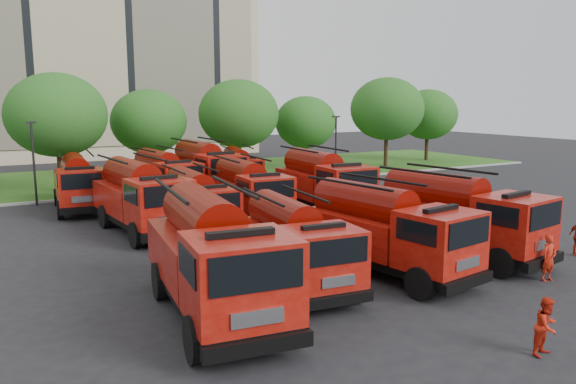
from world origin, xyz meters
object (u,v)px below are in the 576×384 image
fire_truck_1 (295,244)px  fire_truck_7 (323,182)px  firefighter_3 (437,232)px  firefighter_5 (384,212)px  fire_truck_3 (458,216)px  firefighter_0 (547,281)px  fire_truck_8 (78,183)px  fire_truck_0 (214,257)px  fire_truck_5 (196,203)px  fire_truck_6 (248,191)px  fire_truck_4 (141,197)px  fire_truck_10 (205,170)px  fire_truck_2 (386,230)px  firefighter_1 (545,355)px  fire_truck_9 (164,177)px  fire_truck_11 (239,170)px  firefighter_4 (254,262)px

fire_truck_1 → fire_truck_7: fire_truck_7 is taller
firefighter_3 → firefighter_5: firefighter_3 is taller
fire_truck_1 → fire_truck_3: 7.66m
firefighter_0 → firefighter_3: bearing=79.3°
fire_truck_8 → fire_truck_0: bearing=-82.5°
fire_truck_5 → fire_truck_6: size_ratio=0.94×
fire_truck_4 → fire_truck_10: bearing=46.6°
fire_truck_1 → firefighter_5: fire_truck_1 is taller
fire_truck_1 → fire_truck_10: (3.78, 18.42, 0.32)m
fire_truck_2 → fire_truck_4: fire_truck_4 is taller
fire_truck_4 → firefighter_1: fire_truck_4 is taller
fire_truck_3 → firefighter_3: (2.33, 3.50, -1.71)m
fire_truck_8 → fire_truck_9: (5.10, -0.16, 0.04)m
fire_truck_5 → fire_truck_9: bearing=85.5°
fire_truck_8 → firefighter_3: bearing=-40.6°
fire_truck_7 → fire_truck_8: size_ratio=1.10×
fire_truck_9 → firefighter_0: 23.09m
fire_truck_8 → fire_truck_11: bearing=12.3°
fire_truck_2 → firefighter_0: size_ratio=4.47×
fire_truck_4 → firefighter_3: size_ratio=4.50×
firefighter_0 → fire_truck_10: bearing=104.0°
fire_truck_2 → firefighter_5: (7.24, 9.00, -1.65)m
fire_truck_1 → fire_truck_3: fire_truck_3 is taller
fire_truck_10 → fire_truck_8: bearing=-177.6°
fire_truck_0 → firefighter_3: size_ratio=4.74×
fire_truck_1 → firefighter_5: 13.84m
fire_truck_11 → fire_truck_8: bearing=-158.7°
fire_truck_10 → firefighter_0: bearing=-79.9°
fire_truck_4 → firefighter_0: fire_truck_4 is taller
fire_truck_0 → fire_truck_7: bearing=52.2°
fire_truck_0 → fire_truck_4: bearing=92.4°
fire_truck_3 → firefighter_5: size_ratio=4.83×
fire_truck_7 → firefighter_5: bearing=-26.6°
fire_truck_0 → fire_truck_9: (4.25, 18.96, -0.20)m
fire_truck_0 → fire_truck_6: (6.59, 11.57, -0.21)m
fire_truck_10 → fire_truck_11: bearing=17.0°
fire_truck_0 → firefighter_5: fire_truck_0 is taller
fire_truck_5 → fire_truck_7: bearing=11.7°
firefighter_5 → firefighter_3: bearing=68.5°
firefighter_4 → fire_truck_0: bearing=112.4°
fire_truck_10 → firefighter_5: 12.32m
fire_truck_8 → fire_truck_9: fire_truck_9 is taller
fire_truck_4 → firefighter_1: (5.45, -18.34, -1.74)m
fire_truck_9 → fire_truck_11: fire_truck_9 is taller
firefighter_5 → firefighter_0: bearing=66.0°
fire_truck_0 → firefighter_1: bearing=-39.7°
fire_truck_4 → fire_truck_6: fire_truck_4 is taller
fire_truck_2 → firefighter_4: (-3.61, 3.79, -1.65)m
fire_truck_11 → firefighter_3: size_ratio=4.00×
fire_truck_7 → firefighter_5: size_ratio=4.85×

